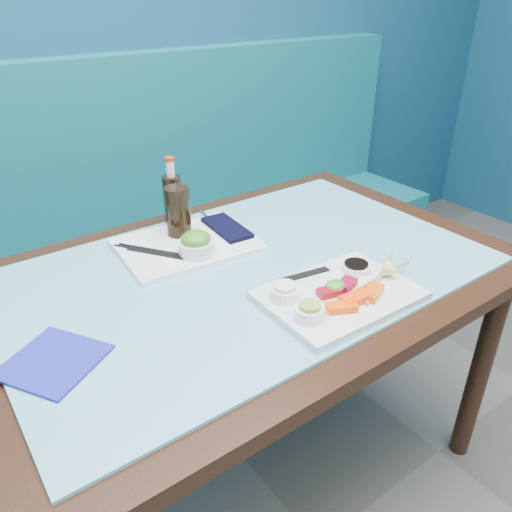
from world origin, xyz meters
TOP-DOWN VIEW (x-y plane):
  - booth_bench at (0.00, 2.29)m, footprint 3.00×0.56m
  - dining_table at (0.00, 1.45)m, footprint 1.40×0.90m
  - glass_top at (0.00, 1.45)m, footprint 1.22×0.76m
  - sashimi_plate at (0.09, 1.21)m, footprint 0.36×0.26m
  - salmon_left at (0.04, 1.15)m, footprint 0.07×0.06m
  - salmon_mid at (0.09, 1.16)m, footprint 0.08×0.04m
  - salmon_right at (0.14, 1.15)m, footprint 0.08×0.06m
  - tuna_left at (0.06, 1.21)m, footprint 0.06×0.04m
  - tuna_right at (0.12, 1.21)m, footprint 0.06×0.05m
  - seaweed_garnish at (0.09, 1.22)m, footprint 0.06×0.05m
  - ramekin_wasabi at (-0.03, 1.17)m, footprint 0.07×0.07m
  - wasabi_fill at (-0.03, 1.17)m, footprint 0.05×0.05m
  - ramekin_ginger at (-0.03, 1.26)m, footprint 0.08×0.08m
  - ginger_fill at (-0.03, 1.26)m, footprint 0.07×0.07m
  - soy_dish at (0.20, 1.26)m, footprint 0.08×0.08m
  - soy_fill at (0.20, 1.26)m, footprint 0.06×0.06m
  - lemon_wedge at (0.24, 1.18)m, footprint 0.05×0.04m
  - chopstick_sleeve at (0.08, 1.31)m, footprint 0.13×0.04m
  - wooden_chopstick_a at (0.20, 1.19)m, footprint 0.25×0.03m
  - wooden_chopstick_b at (0.21, 1.19)m, footprint 0.23×0.13m
  - serving_tray at (-0.07, 1.65)m, footprint 0.38×0.30m
  - paper_placemat at (-0.07, 1.65)m, footprint 0.37×0.27m
  - seaweed_bowl at (-0.08, 1.57)m, footprint 0.10×0.10m
  - seaweed_salad at (-0.08, 1.57)m, footprint 0.08×0.08m
  - cola_glass at (-0.06, 1.70)m, footprint 0.08×0.08m
  - navy_pouch at (0.07, 1.65)m, footprint 0.09×0.19m
  - fork at (0.06, 1.75)m, footprint 0.03×0.09m
  - black_chopstick_a at (-0.17, 1.64)m, footprint 0.15×0.22m
  - black_chopstick_b at (-0.16, 1.64)m, footprint 0.13×0.22m
  - tray_sleeve at (-0.16, 1.64)m, footprint 0.12×0.15m
  - cola_bottle_body at (-0.03, 1.79)m, footprint 0.06×0.06m
  - cola_bottle_neck at (-0.03, 1.79)m, footprint 0.03×0.03m
  - cola_bottle_cap at (-0.03, 1.79)m, footprint 0.03×0.03m
  - blue_napkin at (-0.52, 1.37)m, footprint 0.23×0.23m

SIDE VIEW (x-z plane):
  - booth_bench at x=0.00m, z-range -0.21..0.96m
  - dining_table at x=0.00m, z-range 0.29..1.04m
  - glass_top at x=0.00m, z-range 0.75..0.76m
  - blue_napkin at x=-0.52m, z-range 0.76..0.76m
  - serving_tray at x=-0.07m, z-range 0.76..0.77m
  - sashimi_plate at x=0.09m, z-range 0.76..0.78m
  - paper_placemat at x=-0.07m, z-range 0.77..0.77m
  - tray_sleeve at x=-0.16m, z-range 0.77..0.78m
  - black_chopstick_b at x=-0.16m, z-range 0.77..0.78m
  - black_chopstick_a at x=-0.17m, z-range 0.77..0.78m
  - fork at x=0.06m, z-range 0.77..0.78m
  - chopstick_sleeve at x=0.08m, z-range 0.78..0.78m
  - navy_pouch at x=0.07m, z-range 0.77..0.79m
  - wooden_chopstick_a at x=0.20m, z-range 0.78..0.78m
  - wooden_chopstick_b at x=0.21m, z-range 0.78..0.78m
  - soy_dish at x=0.20m, z-range 0.78..0.79m
  - salmon_left at x=0.04m, z-range 0.78..0.79m
  - salmon_right at x=0.14m, z-range 0.78..0.79m
  - tuna_left at x=0.06m, z-range 0.78..0.79m
  - tuna_right at x=0.12m, z-range 0.78..0.79m
  - salmon_mid at x=0.09m, z-range 0.78..0.79m
  - seaweed_garnish at x=0.09m, z-range 0.78..0.80m
  - ramekin_ginger at x=-0.03m, z-range 0.78..0.80m
  - ramekin_wasabi at x=-0.03m, z-range 0.78..0.80m
  - seaweed_bowl at x=-0.08m, z-range 0.77..0.81m
  - soy_fill at x=0.20m, z-range 0.79..0.80m
  - lemon_wedge at x=0.24m, z-range 0.78..0.82m
  - wasabi_fill at x=-0.03m, z-range 0.80..0.81m
  - ginger_fill at x=-0.03m, z-range 0.80..0.81m
  - seaweed_salad at x=-0.08m, z-range 0.80..0.84m
  - cola_bottle_body at x=-0.03m, z-range 0.76..0.91m
  - cola_glass at x=-0.06m, z-range 0.77..0.91m
  - cola_bottle_neck at x=-0.03m, z-range 0.91..0.96m
  - cola_bottle_cap at x=-0.03m, z-range 0.96..0.97m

